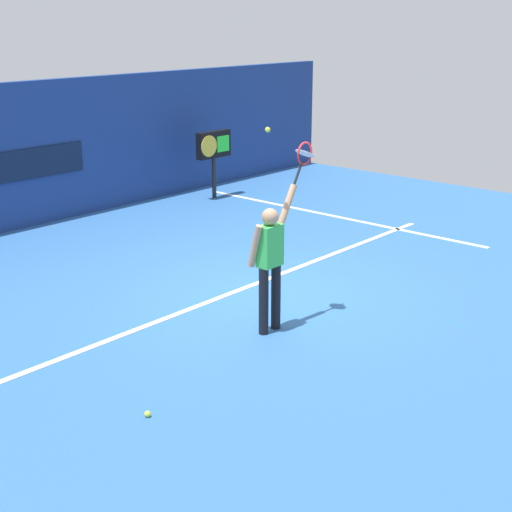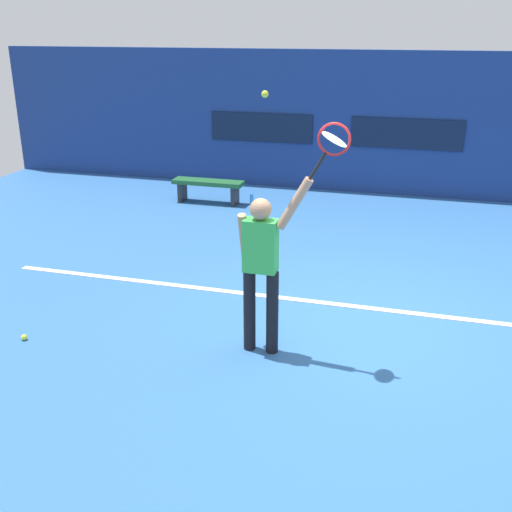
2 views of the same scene
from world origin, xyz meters
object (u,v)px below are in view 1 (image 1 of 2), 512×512
tennis_racket (304,156)px  scoreboard_clock (214,147)px  spare_ball (148,414)px  tennis_ball (268,130)px  tennis_player (270,259)px

tennis_racket → scoreboard_clock: (4.40, 6.01, -1.10)m
tennis_racket → spare_ball: (-3.27, -0.52, -2.24)m
tennis_racket → scoreboard_clock: tennis_racket is taller
tennis_ball → scoreboard_clock: 7.95m
tennis_ball → tennis_racket: bearing=-5.5°
tennis_racket → tennis_ball: bearing=174.5°
tennis_racket → spare_ball: 4.00m
tennis_racket → scoreboard_clock: size_ratio=0.40×
tennis_ball → spare_ball: (-2.61, -0.58, -2.65)m
tennis_racket → tennis_player: bearing=179.6°
scoreboard_clock → spare_ball: (-7.68, -6.52, -1.14)m
spare_ball → tennis_racket: bearing=9.0°
tennis_player → spare_ball: (-2.60, -0.52, -0.98)m
tennis_racket → tennis_ball: size_ratio=8.97×
spare_ball → scoreboard_clock: bearing=40.4°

